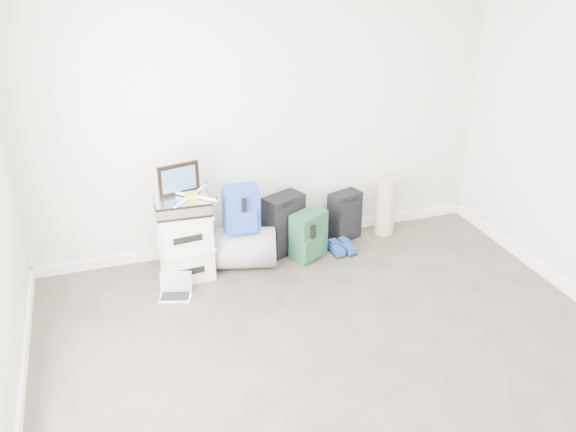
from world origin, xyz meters
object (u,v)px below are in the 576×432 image
object	(u,v)px
large_suitcase	(284,224)
laptop	(175,291)
carry_on	(345,216)
briefcase	(182,205)
duffel_bag	(242,248)
boxes_stack	(186,244)

from	to	relation	value
large_suitcase	laptop	world-z (taller)	large_suitcase
carry_on	laptop	xyz separation A→B (m)	(-1.82, -0.52, -0.20)
briefcase	laptop	distance (m)	0.75
duffel_bag	laptop	world-z (taller)	duffel_bag
boxes_stack	large_suitcase	xyz separation A→B (m)	(0.98, 0.16, -0.03)
carry_on	large_suitcase	bearing A→B (deg)	167.66
boxes_stack	duffel_bag	size ratio (longest dim) A/B	1.04
boxes_stack	duffel_bag	bearing A→B (deg)	-3.86
boxes_stack	briefcase	xyz separation A→B (m)	(0.00, -0.00, 0.39)
duffel_bag	laptop	distance (m)	0.76
laptop	large_suitcase	bearing A→B (deg)	38.20
briefcase	boxes_stack	bearing A→B (deg)	106.71
carry_on	briefcase	bearing A→B (deg)	169.68
briefcase	duffel_bag	xyz separation A→B (m)	(0.52, 0.01, -0.53)
duffel_bag	laptop	xyz separation A→B (m)	(-0.68, -0.31, -0.14)
boxes_stack	laptop	xyz separation A→B (m)	(-0.16, -0.29, -0.28)
large_suitcase	boxes_stack	bearing A→B (deg)	165.37
carry_on	laptop	world-z (taller)	carry_on
briefcase	carry_on	size ratio (longest dim) A/B	0.93
large_suitcase	duffel_bag	bearing A→B (deg)	173.89
briefcase	laptop	world-z (taller)	briefcase
laptop	briefcase	bearing A→B (deg)	77.88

